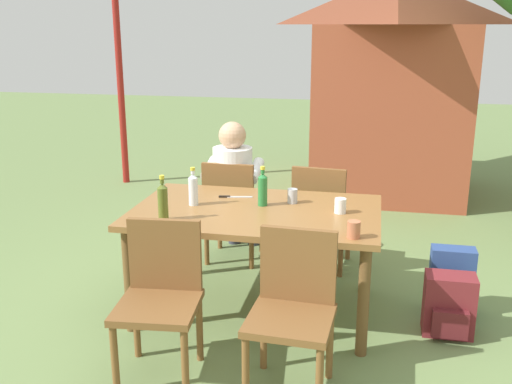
{
  "coord_description": "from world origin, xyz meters",
  "views": [
    {
      "loc": [
        0.75,
        -3.64,
        1.92
      ],
      "look_at": [
        0.0,
        0.0,
        0.86
      ],
      "focal_mm": 41.16,
      "sensor_mm": 36.0,
      "label": 1
    }
  ],
  "objects_px": {
    "bottle_olive": "(163,201)",
    "cup_white": "(340,206)",
    "chair_far_right": "(321,211)",
    "brick_kiosk": "(391,81)",
    "cup_terracotta": "(354,230)",
    "chair_near_right": "(293,303)",
    "person_in_white_shirt": "(235,183)",
    "backpack_by_near_side": "(449,306)",
    "dining_table": "(256,221)",
    "bottle_clear": "(193,189)",
    "chair_near_left": "(161,291)",
    "table_knife": "(233,197)",
    "bottle_green": "(263,189)",
    "backpack_by_far_side": "(451,282)",
    "cup_steel": "(292,196)",
    "chair_far_left": "(232,206)"
  },
  "relations": [
    {
      "from": "cup_white",
      "to": "chair_far_left",
      "type": "bearing_deg",
      "value": 139.76
    },
    {
      "from": "chair_far_right",
      "to": "table_knife",
      "type": "relative_size",
      "value": 3.63
    },
    {
      "from": "backpack_by_near_side",
      "to": "backpack_by_far_side",
      "type": "relative_size",
      "value": 0.86
    },
    {
      "from": "bottle_clear",
      "to": "chair_near_left",
      "type": "bearing_deg",
      "value": -85.73
    },
    {
      "from": "bottle_clear",
      "to": "backpack_by_far_side",
      "type": "xyz_separation_m",
      "value": [
        1.75,
        0.22,
        -0.63
      ]
    },
    {
      "from": "cup_steel",
      "to": "table_knife",
      "type": "distance_m",
      "value": 0.44
    },
    {
      "from": "backpack_by_far_side",
      "to": "cup_steel",
      "type": "bearing_deg",
      "value": -177.98
    },
    {
      "from": "cup_terracotta",
      "to": "bottle_olive",
      "type": "bearing_deg",
      "value": 175.93
    },
    {
      "from": "bottle_clear",
      "to": "brick_kiosk",
      "type": "distance_m",
      "value": 3.62
    },
    {
      "from": "dining_table",
      "to": "backpack_by_far_side",
      "type": "height_order",
      "value": "dining_table"
    },
    {
      "from": "person_in_white_shirt",
      "to": "backpack_by_near_side",
      "type": "distance_m",
      "value": 1.97
    },
    {
      "from": "dining_table",
      "to": "chair_near_right",
      "type": "distance_m",
      "value": 0.91
    },
    {
      "from": "cup_white",
      "to": "brick_kiosk",
      "type": "bearing_deg",
      "value": 84.08
    },
    {
      "from": "chair_far_left",
      "to": "bottle_olive",
      "type": "relative_size",
      "value": 3.0
    },
    {
      "from": "chair_far_right",
      "to": "cup_terracotta",
      "type": "height_order",
      "value": "chair_far_right"
    },
    {
      "from": "bottle_olive",
      "to": "brick_kiosk",
      "type": "height_order",
      "value": "brick_kiosk"
    },
    {
      "from": "person_in_white_shirt",
      "to": "bottle_clear",
      "type": "bearing_deg",
      "value": -94.36
    },
    {
      "from": "dining_table",
      "to": "cup_white",
      "type": "bearing_deg",
      "value": 3.46
    },
    {
      "from": "bottle_green",
      "to": "table_knife",
      "type": "distance_m",
      "value": 0.31
    },
    {
      "from": "dining_table",
      "to": "cup_terracotta",
      "type": "relative_size",
      "value": 16.2
    },
    {
      "from": "cup_terracotta",
      "to": "chair_near_right",
      "type": "bearing_deg",
      "value": -125.93
    },
    {
      "from": "bottle_clear",
      "to": "cup_terracotta",
      "type": "relative_size",
      "value": 2.61
    },
    {
      "from": "cup_white",
      "to": "bottle_green",
      "type": "bearing_deg",
      "value": 173.22
    },
    {
      "from": "dining_table",
      "to": "chair_near_right",
      "type": "relative_size",
      "value": 1.88
    },
    {
      "from": "bottle_green",
      "to": "table_knife",
      "type": "xyz_separation_m",
      "value": [
        -0.24,
        0.15,
        -0.11
      ]
    },
    {
      "from": "brick_kiosk",
      "to": "bottle_green",
      "type": "bearing_deg",
      "value": -105.0
    },
    {
      "from": "chair_near_left",
      "to": "brick_kiosk",
      "type": "relative_size",
      "value": 0.35
    },
    {
      "from": "chair_far_left",
      "to": "table_knife",
      "type": "relative_size",
      "value": 3.63
    },
    {
      "from": "bottle_olive",
      "to": "cup_white",
      "type": "relative_size",
      "value": 2.94
    },
    {
      "from": "chair_far_right",
      "to": "cup_steel",
      "type": "xyz_separation_m",
      "value": [
        -0.14,
        -0.62,
        0.3
      ]
    },
    {
      "from": "chair_far_right",
      "to": "person_in_white_shirt",
      "type": "relative_size",
      "value": 0.74
    },
    {
      "from": "cup_white",
      "to": "brick_kiosk",
      "type": "height_order",
      "value": "brick_kiosk"
    },
    {
      "from": "chair_near_left",
      "to": "backpack_by_far_side",
      "type": "distance_m",
      "value": 2.0
    },
    {
      "from": "person_in_white_shirt",
      "to": "backpack_by_near_side",
      "type": "height_order",
      "value": "person_in_white_shirt"
    },
    {
      "from": "bottle_clear",
      "to": "table_knife",
      "type": "relative_size",
      "value": 1.1
    },
    {
      "from": "bottle_clear",
      "to": "cup_white",
      "type": "bearing_deg",
      "value": 1.2
    },
    {
      "from": "chair_near_right",
      "to": "cup_terracotta",
      "type": "relative_size",
      "value": 8.63
    },
    {
      "from": "chair_near_right",
      "to": "backpack_by_near_side",
      "type": "relative_size",
      "value": 2.16
    },
    {
      "from": "chair_far_left",
      "to": "bottle_green",
      "type": "xyz_separation_m",
      "value": [
        0.4,
        -0.72,
        0.37
      ]
    },
    {
      "from": "table_knife",
      "to": "cup_white",
      "type": "bearing_deg",
      "value": -15.16
    },
    {
      "from": "person_in_white_shirt",
      "to": "backpack_by_near_side",
      "type": "relative_size",
      "value": 2.93
    },
    {
      "from": "chair_far_right",
      "to": "brick_kiosk",
      "type": "height_order",
      "value": "brick_kiosk"
    },
    {
      "from": "person_in_white_shirt",
      "to": "bottle_olive",
      "type": "xyz_separation_m",
      "value": [
        -0.16,
        -1.26,
        0.21
      ]
    },
    {
      "from": "cup_steel",
      "to": "backpack_by_far_side",
      "type": "distance_m",
      "value": 1.23
    },
    {
      "from": "table_knife",
      "to": "bottle_green",
      "type": "bearing_deg",
      "value": -30.97
    },
    {
      "from": "chair_near_right",
      "to": "bottle_clear",
      "type": "relative_size",
      "value": 3.31
    },
    {
      "from": "person_in_white_shirt",
      "to": "backpack_by_far_side",
      "type": "distance_m",
      "value": 1.87
    },
    {
      "from": "chair_near_right",
      "to": "backpack_by_far_side",
      "type": "height_order",
      "value": "chair_near_right"
    },
    {
      "from": "chair_far_left",
      "to": "backpack_by_near_side",
      "type": "xyz_separation_m",
      "value": [
        1.64,
        -0.89,
        -0.29
      ]
    },
    {
      "from": "chair_near_right",
      "to": "table_knife",
      "type": "bearing_deg",
      "value": 119.15
    }
  ]
}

